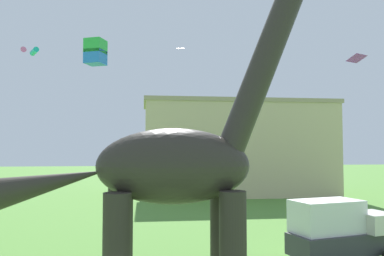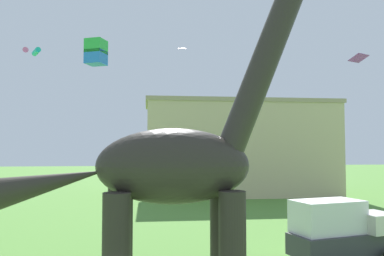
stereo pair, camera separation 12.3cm
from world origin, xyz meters
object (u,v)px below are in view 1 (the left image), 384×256
Objects in this scene: dinosaur_sculpture at (172,166)px; kite_high_left at (180,48)px; kite_far_left at (357,58)px; kite_mid_right at (32,51)px; kite_mid_center at (95,52)px; parked_box_truck at (339,229)px.

dinosaur_sculpture is 18.54× the size of kite_high_left.
kite_high_left is (-16.18, 1.51, 0.80)m from kite_far_left.
kite_mid_right reaches higher than kite_high_left.
kite_mid_center is at bearing -110.92° from kite_high_left.
kite_mid_center is (-5.70, -14.91, -4.24)m from kite_high_left.
parked_box_truck is 4.71× the size of kite_mid_center.
parked_box_truck is 29.90m from kite_mid_right.
kite_mid_center reaches higher than parked_box_truck.
kite_mid_center is at bearing 103.03° from dinosaur_sculpture.
parked_box_truck is at bearing -0.67° from kite_mid_center.
kite_far_left is 2.59× the size of kite_high_left.
kite_far_left reaches higher than kite_mid_center.
kite_mid_right reaches higher than kite_far_left.
kite_mid_right is at bearing 173.01° from kite_far_left.
parked_box_truck is at bearing -124.10° from kite_far_left.
kite_far_left is at bearing -5.33° from kite_high_left.
dinosaur_sculpture is at bearing -167.15° from parked_box_truck.
kite_far_left is at bearing 20.43° from dinosaur_sculpture.
dinosaur_sculpture is 26.36m from kite_mid_right.
kite_mid_center is (-12.71, 0.15, 9.13)m from parked_box_truck.
dinosaur_sculpture is 8.06m from kite_mid_center.
kite_mid_right reaches higher than kite_mid_center.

